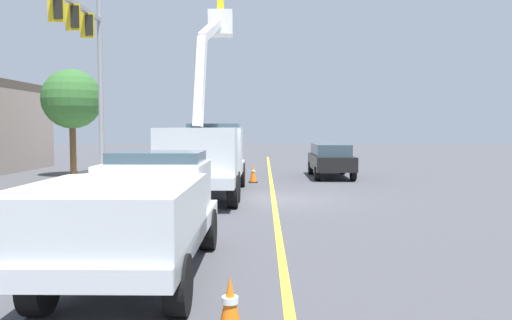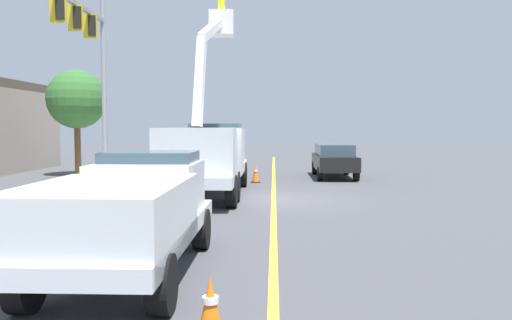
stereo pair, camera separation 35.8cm
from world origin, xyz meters
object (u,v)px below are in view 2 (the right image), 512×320
object	(u,v)px
service_pickup_truck	(130,211)
traffic_cone_leading	(210,308)
utility_bucket_truck	(208,152)
passing_minivan	(334,158)
traffic_signal_mast	(90,51)
traffic_cone_mid_front	(256,173)

from	to	relation	value
service_pickup_truck	traffic_cone_leading	xyz separation A→B (m)	(-2.61, -1.59, -0.74)
utility_bucket_truck	passing_minivan	world-z (taller)	utility_bucket_truck
service_pickup_truck	traffic_signal_mast	distance (m)	14.16
utility_bucket_truck	passing_minivan	xyz separation A→B (m)	(6.64, -5.76, -0.64)
traffic_cone_leading	traffic_signal_mast	distance (m)	17.25
service_pickup_truck	passing_minivan	distance (m)	17.91
service_pickup_truck	traffic_signal_mast	size ratio (longest dim) A/B	0.68
utility_bucket_truck	service_pickup_truck	size ratio (longest dim) A/B	1.46
passing_minivan	traffic_cone_mid_front	distance (m)	4.68
passing_minivan	traffic_cone_leading	size ratio (longest dim) A/B	6.35
utility_bucket_truck	service_pickup_truck	world-z (taller)	utility_bucket_truck
traffic_cone_mid_front	traffic_signal_mast	distance (m)	8.84
utility_bucket_truck	traffic_signal_mast	distance (m)	6.93
utility_bucket_truck	traffic_cone_mid_front	world-z (taller)	utility_bucket_truck
service_pickup_truck	traffic_signal_mast	bearing A→B (deg)	20.42
utility_bucket_truck	traffic_signal_mast	bearing A→B (deg)	64.86
utility_bucket_truck	traffic_cone_mid_front	bearing A→B (deg)	-22.73
passing_minivan	traffic_cone_leading	xyz separation A→B (m)	(-19.43, 4.57, -0.60)
traffic_signal_mast	service_pickup_truck	bearing A→B (deg)	-159.58
traffic_cone_mid_front	traffic_signal_mast	world-z (taller)	traffic_signal_mast
passing_minivan	traffic_cone_leading	world-z (taller)	passing_minivan
utility_bucket_truck	traffic_signal_mast	xyz separation A→B (m)	(2.39, 5.09, 4.06)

